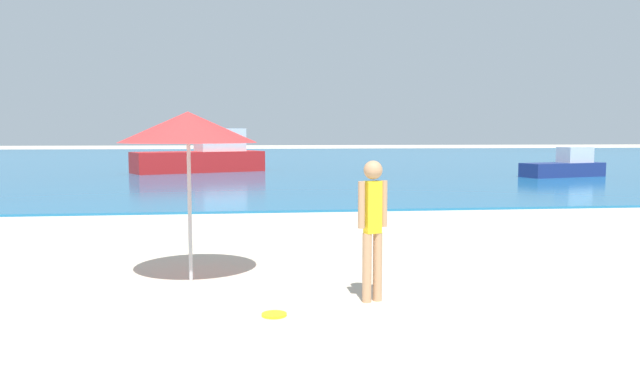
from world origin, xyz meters
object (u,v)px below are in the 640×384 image
(frisbee, at_px, (274,315))
(boat_far, at_px, (203,157))
(boat_near, at_px, (565,166))
(beach_umbrella, at_px, (188,127))
(person_standing, at_px, (373,222))

(frisbee, distance_m, boat_far, 24.06)
(frisbee, height_order, boat_far, boat_far)
(boat_near, xyz_separation_m, beach_umbrella, (-14.33, -17.08, 1.50))
(boat_far, bearing_deg, frisbee, 72.37)
(boat_near, bearing_deg, boat_far, -33.89)
(frisbee, height_order, beach_umbrella, beach_umbrella)
(frisbee, xyz_separation_m, beach_umbrella, (-1.02, 1.69, 1.99))
(person_standing, relative_size, frisbee, 6.07)
(beach_umbrella, bearing_deg, frisbee, -58.87)
(frisbee, bearing_deg, boat_far, 95.86)
(frisbee, bearing_deg, beach_umbrella, 121.13)
(person_standing, xyz_separation_m, boat_near, (12.17, 18.33, -0.42))
(person_standing, height_order, boat_far, boat_far)
(frisbee, relative_size, beach_umbrella, 0.12)
(boat_near, relative_size, beach_umbrella, 1.78)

